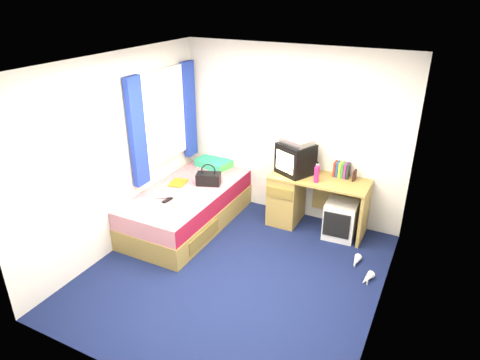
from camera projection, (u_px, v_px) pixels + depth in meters
The scene contains 20 objects.
ground at pixel (235, 273), 5.02m from camera, with size 3.40×3.40×0.00m, color #0C1438.
room_shell at pixel (234, 158), 4.41m from camera, with size 3.40×3.40×3.40m.
bed at pixel (188, 207), 5.92m from camera, with size 1.01×2.00×0.54m.
pillow at pixel (214, 163), 6.52m from camera, with size 0.52×0.33×0.11m, color #1C91B8.
desk at pixel (299, 197), 5.91m from camera, with size 1.30×0.55×0.75m.
storage_cube at pixel (340, 220), 5.65m from camera, with size 0.40×0.40×0.50m, color silver.
crt_tv at pixel (295, 159), 5.71m from camera, with size 0.55×0.53×0.42m.
vcr at pixel (297, 141), 5.61m from camera, with size 0.39×0.28×0.07m, color #A9AAAB.
book_row at pixel (342, 170), 5.64m from camera, with size 0.20×0.13×0.20m.
picture_frame at pixel (354, 175), 5.55m from camera, with size 0.02×0.12×0.14m, color black.
pink_water_bottle at pixel (316, 175), 5.49m from camera, with size 0.07×0.07×0.21m, color #E11F61.
aerosol_can at pixel (317, 169), 5.71m from camera, with size 0.05×0.05×0.16m, color silver.
handbag at pixel (209, 178), 5.92m from camera, with size 0.37×0.29×0.31m.
towel at pixel (194, 200), 5.43m from camera, with size 0.27×0.23×0.09m, color silver.
magazine at pixel (178, 183), 5.99m from camera, with size 0.21×0.28×0.01m, color #CED117.
water_bottle at pixel (164, 195), 5.57m from camera, with size 0.07×0.07×0.20m, color silver.
colour_swatch_fan at pixel (176, 206), 5.37m from camera, with size 0.22×0.06×0.01m, color gold.
remote_control at pixel (167, 200), 5.50m from camera, with size 0.05×0.16×0.02m, color black.
window_assembly at pixel (164, 119), 5.79m from camera, with size 0.11×1.42×1.40m.
white_heels at pixel (361, 270), 5.00m from camera, with size 0.31×0.50×0.09m.
Camera 1 is at (1.92, -3.63, 3.08)m, focal length 32.00 mm.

